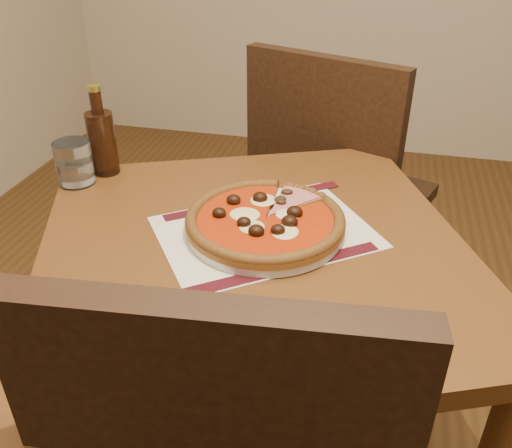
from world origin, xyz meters
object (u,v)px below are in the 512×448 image
(plate, at_px, (265,228))
(table, at_px, (254,285))
(pizza, at_px, (265,219))
(water_glass, at_px, (74,163))
(chair_far, at_px, (335,186))
(bottle, at_px, (102,140))

(plate, bearing_deg, table, -107.99)
(pizza, relative_size, water_glass, 3.12)
(pizza, distance_m, water_glass, 0.48)
(table, xyz_separation_m, chair_far, (0.09, 0.65, -0.09))
(table, bearing_deg, pizza, 72.02)
(water_glass, distance_m, bottle, 0.08)
(plate, height_order, bottle, bottle)
(plate, bearing_deg, water_glass, 166.90)
(water_glass, bearing_deg, bottle, 59.20)
(chair_far, height_order, water_glass, chair_far)
(table, relative_size, bottle, 4.98)
(table, distance_m, bottle, 0.50)
(pizza, bearing_deg, water_glass, 166.84)
(chair_far, height_order, pizza, chair_far)
(pizza, relative_size, bottle, 1.47)
(chair_far, relative_size, water_glass, 9.76)
(water_glass, bearing_deg, pizza, -13.16)
(table, distance_m, water_glass, 0.50)
(plate, relative_size, bottle, 1.44)
(plate, bearing_deg, pizza, -109.25)
(table, relative_size, pizza, 3.38)
(table, height_order, bottle, bottle)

